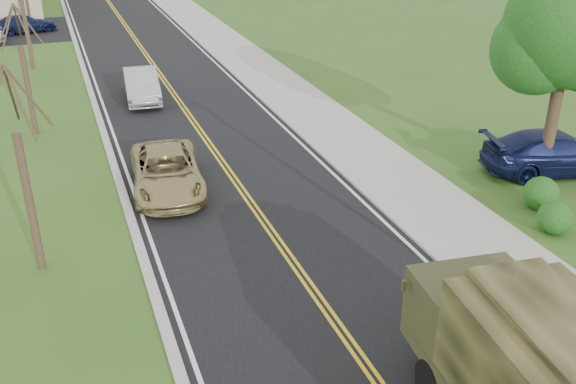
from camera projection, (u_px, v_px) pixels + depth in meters
road at (135, 39)px, 46.35m from camera, size 8.00×120.00×0.01m
curb_right at (192, 35)px, 47.62m from camera, size 0.30×120.00×0.12m
sidewalk_right at (215, 33)px, 48.17m from camera, size 3.20×120.00×0.10m
curb_left at (75, 43)px, 45.03m from camera, size 0.30×120.00×0.10m
leafy_tree at (568, 34)px, 22.06m from camera, size 4.83×4.50×8.10m
bare_tree_a at (27, 187)px, 17.68m from camera, size 1.93×2.26×6.08m
bare_tree_b at (27, 80)px, 27.88m from camera, size 1.83×2.14×5.73m
bare_tree_c at (25, 22)px, 37.89m from camera, size 2.04×2.39×6.42m
suv_champagne at (167, 171)px, 23.30m from camera, size 2.99×5.53×1.47m
sedan_silver at (142, 85)px, 33.09m from camera, size 2.01×4.86×1.57m
pickup_navy at (556, 153)px, 24.71m from camera, size 6.02×3.48×1.64m
lot_car_navy at (25, 24)px, 48.15m from camera, size 4.91×2.94×1.33m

